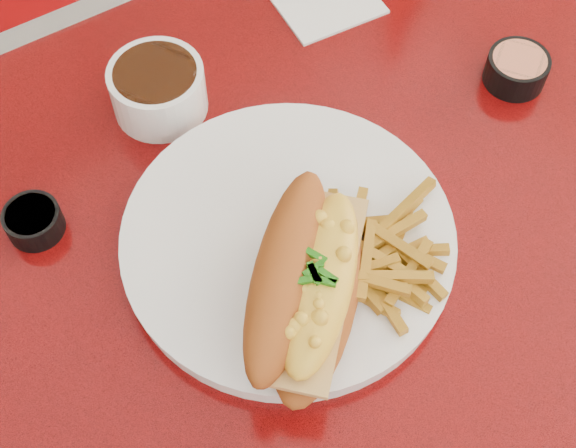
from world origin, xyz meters
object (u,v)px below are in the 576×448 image
fork (346,181)px  booth_bench_far (128,37)px  mac_hoagie (307,283)px  sauce_cup_left (33,220)px  sauce_cup_right (517,68)px  diner_table (403,283)px  gravy_ramekin (158,89)px  dinner_plate (288,240)px

fork → booth_bench_far: bearing=4.2°
fork → mac_hoagie: bearing=139.5°
sauce_cup_left → sauce_cup_right: sauce_cup_right is taller
booth_bench_far → mac_hoagie: bearing=-100.4°
fork → sauce_cup_right: 0.23m
diner_table → gravy_ramekin: size_ratio=11.78×
sauce_cup_left → dinner_plate: bearing=-36.9°
booth_bench_far → diner_table: bearing=-90.0°
mac_hoagie → sauce_cup_right: size_ratio=2.73×
booth_bench_far → fork: bearing=-94.3°
diner_table → gravy_ramekin: 0.34m
booth_bench_far → gravy_ramekin: booth_bench_far is taller
diner_table → sauce_cup_right: bearing=23.6°
diner_table → sauce_cup_left: size_ratio=19.33×
sauce_cup_left → sauce_cup_right: (0.49, -0.09, 0.00)m
diner_table → gravy_ramekin: gravy_ramekin is taller
gravy_ramekin → mac_hoagie: bearing=-90.1°
booth_bench_far → sauce_cup_right: bearing=-77.0°
diner_table → dinner_plate: dinner_plate is taller
mac_hoagie → gravy_ramekin: 0.27m
dinner_plate → gravy_ramekin: 0.21m
mac_hoagie → fork: bearing=-4.1°
dinner_plate → fork: size_ratio=2.04×
diner_table → fork: 0.20m
booth_bench_far → mac_hoagie: 1.02m
dinner_plate → sauce_cup_left: size_ratio=4.76×
mac_hoagie → sauce_cup_right: bearing=-26.5°
diner_table → sauce_cup_left: bearing=152.2°
sauce_cup_left → sauce_cup_right: 0.49m
fork → sauce_cup_left: bearing=74.1°
diner_table → sauce_cup_right: 0.26m
gravy_ramekin → sauce_cup_right: gravy_ramekin is taller
gravy_ramekin → sauce_cup_right: 0.36m
gravy_ramekin → sauce_cup_left: gravy_ramekin is taller
booth_bench_far → fork: (-0.06, -0.76, 0.50)m
diner_table → mac_hoagie: mac_hoagie is taller
mac_hoagie → diner_table: bearing=-32.3°
sauce_cup_left → booth_bench_far: bearing=63.8°
booth_bench_far → gravy_ramekin: 0.79m
sauce_cup_right → diner_table: bearing=-156.4°
gravy_ramekin → sauce_cup_right: bearing=-26.3°
sauce_cup_left → mac_hoagie: bearing=-51.3°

